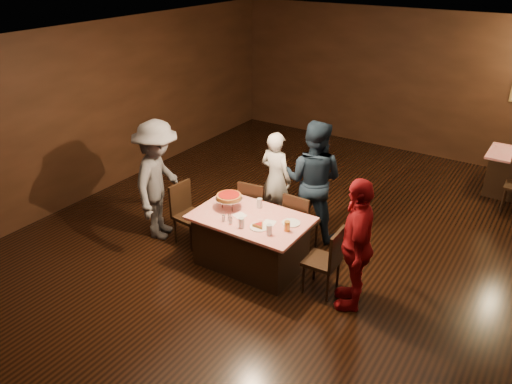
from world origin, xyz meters
TOP-DOWN VIEW (x-y plane):
  - room at (0.00, 0.01)m, footprint 10.00×10.04m
  - main_table at (-0.32, -0.61)m, footprint 1.60×1.00m
  - chair_far_left at (-0.72, 0.14)m, footprint 0.47×0.47m
  - chair_far_right at (0.08, 0.14)m, footprint 0.43×0.43m
  - chair_end_left at (-1.42, -0.61)m, footprint 0.46×0.46m
  - chair_end_right at (0.78, -0.61)m, footprint 0.43×0.43m
  - diner_white_jacket at (-0.67, 0.65)m, footprint 0.60×0.43m
  - diner_navy_hoodie at (0.02, 0.60)m, footprint 1.01×0.85m
  - diner_grey_knit at (-1.94, -0.67)m, footprint 1.09×1.38m
  - diner_red_shirt at (1.23, -0.63)m, footprint 0.79×1.11m
  - pizza_stand at (-0.72, -0.56)m, footprint 0.38×0.38m
  - plate_with_slice at (-0.07, -0.79)m, footprint 0.25×0.25m
  - plate_empty at (0.23, -0.46)m, footprint 0.25×0.25m
  - glass_front_left at (-0.27, -0.91)m, footprint 0.08×0.08m
  - glass_front_right at (0.13, -0.86)m, footprint 0.08×0.08m
  - glass_amber at (0.28, -0.66)m, footprint 0.08×0.08m
  - glass_back at (-0.37, -0.31)m, footprint 0.08×0.08m
  - condiments at (-0.50, -0.89)m, footprint 0.17×0.10m
  - napkin_center at (-0.02, -0.61)m, footprint 0.19×0.19m
  - napkin_left at (-0.47, -0.66)m, footprint 0.21×0.21m

SIDE VIEW (x-z plane):
  - main_table at x=-0.32m, z-range 0.00..0.77m
  - chair_far_left at x=-0.72m, z-range 0.00..0.95m
  - chair_far_right at x=0.08m, z-range 0.00..0.95m
  - chair_end_left at x=-1.42m, z-range 0.00..0.95m
  - chair_end_right at x=0.78m, z-range 0.00..0.95m
  - napkin_center at x=-0.02m, z-range 0.77..0.78m
  - napkin_left at x=-0.47m, z-range 0.77..0.78m
  - plate_empty at x=0.23m, z-range 0.77..0.78m
  - diner_white_jacket at x=-0.67m, z-range 0.00..1.56m
  - plate_with_slice at x=-0.07m, z-range 0.76..0.83m
  - condiments at x=-0.50m, z-range 0.77..0.87m
  - glass_front_left at x=-0.27m, z-range 0.77..0.91m
  - glass_front_right at x=0.13m, z-range 0.77..0.91m
  - glass_amber at x=0.28m, z-range 0.77..0.91m
  - glass_back at x=-0.37m, z-range 0.77..0.91m
  - diner_red_shirt at x=1.23m, z-range 0.00..1.75m
  - diner_grey_knit at x=-1.94m, z-range 0.00..1.88m
  - diner_navy_hoodie at x=0.02m, z-range 0.00..1.88m
  - pizza_stand at x=-0.72m, z-range 0.84..1.06m
  - room at x=0.00m, z-range 0.63..3.65m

